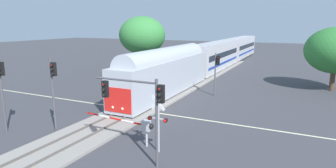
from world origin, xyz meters
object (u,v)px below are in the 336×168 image
object	(u,v)px
traffic_signal_far_side	(217,67)
commuter_train	(214,55)
crossing_signal_mast	(158,117)
maple_right_background	(336,50)
traffic_signal_near_right	(138,99)
crossing_gate_near	(139,125)
oak_behind_train	(142,35)
traffic_signal_near_left	(2,83)
traffic_signal_median	(53,83)

from	to	relation	value
traffic_signal_far_side	commuter_train	bearing A→B (deg)	107.40
crossing_signal_mast	maple_right_background	xyz separation A→B (m)	(11.21, 24.48, 2.59)
maple_right_background	commuter_train	bearing A→B (deg)	155.23
traffic_signal_near_right	traffic_signal_far_side	size ratio (longest dim) A/B	1.05
crossing_gate_near	oak_behind_train	size ratio (longest dim) A/B	0.60
crossing_signal_mast	traffic_signal_near_left	size ratio (longest dim) A/B	0.68
crossing_gate_near	crossing_signal_mast	size ratio (longest dim) A/B	1.45
traffic_signal_near_right	traffic_signal_median	bearing A→B (deg)	169.58
commuter_train	traffic_signal_median	bearing A→B (deg)	-94.24
traffic_signal_near_right	maple_right_background	xyz separation A→B (m)	(11.56, 26.23, 1.07)
crossing_gate_near	maple_right_background	bearing A→B (deg)	61.72
crossing_gate_near	oak_behind_train	world-z (taller)	oak_behind_train
traffic_signal_near_right	oak_behind_train	bearing A→B (deg)	120.14
commuter_train	maple_right_background	distance (m)	19.19
crossing_signal_mast	traffic_signal_near_right	size ratio (longest dim) A/B	0.75
traffic_signal_near_right	traffic_signal_median	distance (m)	8.31
crossing_signal_mast	traffic_signal_far_side	world-z (taller)	traffic_signal_far_side
crossing_gate_near	traffic_signal_median	size ratio (longest dim) A/B	0.99
traffic_signal_median	traffic_signal_near_left	bearing A→B (deg)	-154.68
commuter_train	oak_behind_train	world-z (taller)	oak_behind_train
crossing_signal_mast	traffic_signal_median	xyz separation A→B (m)	(-8.53, -0.25, 1.43)
traffic_signal_near_right	traffic_signal_near_left	size ratio (longest dim) A/B	0.91
crossing_signal_mast	maple_right_background	bearing A→B (deg)	65.40
crossing_gate_near	maple_right_background	xyz separation A→B (m)	(12.91, 24.00, 3.52)
crossing_gate_near	traffic_signal_near_left	world-z (taller)	traffic_signal_near_left
traffic_signal_near_left	maple_right_background	bearing A→B (deg)	48.68
traffic_signal_near_left	maple_right_background	distance (m)	35.10
crossing_signal_mast	traffic_signal_near_right	bearing A→B (deg)	-101.49
crossing_gate_near	traffic_signal_near_right	bearing A→B (deg)	-58.81
traffic_signal_median	traffic_signal_far_side	bearing A→B (deg)	64.41
commuter_train	traffic_signal_near_left	distance (m)	34.85
traffic_signal_far_side	crossing_gate_near	bearing A→B (deg)	-93.15
crossing_gate_near	crossing_signal_mast	xyz separation A→B (m)	(1.71, -0.48, 0.93)
traffic_signal_near_right	maple_right_background	bearing A→B (deg)	66.21
crossing_gate_near	traffic_signal_near_left	bearing A→B (deg)	-167.10
traffic_signal_near_left	oak_behind_train	world-z (taller)	oak_behind_train
crossing_signal_mast	oak_behind_train	xyz separation A→B (m)	(-15.16, 23.74, 3.96)
commuter_train	oak_behind_train	size ratio (longest dim) A/B	6.57
traffic_signal_median	traffic_signal_near_left	world-z (taller)	traffic_signal_near_left
traffic_signal_median	maple_right_background	bearing A→B (deg)	51.40
commuter_train	traffic_signal_near_left	xyz separation A→B (m)	(-5.86, -34.34, 1.04)
traffic_signal_near_right	traffic_signal_far_side	distance (m)	17.52
traffic_signal_far_side	oak_behind_train	world-z (taller)	oak_behind_train
traffic_signal_far_side	crossing_signal_mast	bearing A→B (deg)	-86.86
commuter_train	crossing_signal_mast	xyz separation A→B (m)	(6.10, -32.46, -0.41)
traffic_signal_median	oak_behind_train	world-z (taller)	oak_behind_train
traffic_signal_median	oak_behind_train	xyz separation A→B (m)	(-6.63, 23.99, 2.53)
traffic_signal_near_right	traffic_signal_median	size ratio (longest dim) A/B	0.91
traffic_signal_median	traffic_signal_far_side	distance (m)	17.75
crossing_signal_mast	traffic_signal_far_side	xyz separation A→B (m)	(-0.87, 15.75, 0.93)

